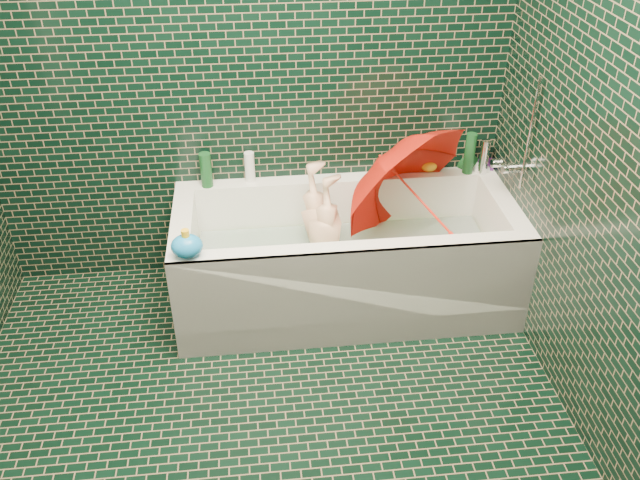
{
  "coord_description": "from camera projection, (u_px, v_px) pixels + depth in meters",
  "views": [
    {
      "loc": [
        0.01,
        -1.78,
        2.26
      ],
      "look_at": [
        0.3,
        0.82,
        0.51
      ],
      "focal_mm": 38.0,
      "sensor_mm": 36.0,
      "label": 1
    }
  ],
  "objects": [
    {
      "name": "floor",
      "position": [
        270.0,
        463.0,
        2.73
      ],
      "size": [
        2.8,
        2.8,
        0.0
      ],
      "primitive_type": "plane",
      "color": "black",
      "rests_on": "ground"
    },
    {
      "name": "wall_back",
      "position": [
        244.0,
        47.0,
        3.19
      ],
      "size": [
        2.8,
        0.0,
        2.8
      ],
      "primitive_type": "plane",
      "rotation": [
        1.57,
        0.0,
        0.0
      ],
      "color": "black",
      "rests_on": "floor"
    },
    {
      "name": "bathtub",
      "position": [
        346.0,
        267.0,
        3.48
      ],
      "size": [
        1.7,
        0.75,
        0.55
      ],
      "color": "white",
      "rests_on": "floor"
    },
    {
      "name": "bath_mat",
      "position": [
        345.0,
        274.0,
        3.53
      ],
      "size": [
        1.35,
        0.47,
        0.01
      ],
      "primitive_type": "cube",
      "color": "green",
      "rests_on": "bathtub"
    },
    {
      "name": "water",
      "position": [
        346.0,
        251.0,
        3.45
      ],
      "size": [
        1.48,
        0.53,
        0.0
      ],
      "primitive_type": "cube",
      "color": "silver",
      "rests_on": "bathtub"
    },
    {
      "name": "faucet",
      "position": [
        515.0,
        161.0,
        3.25
      ],
      "size": [
        0.18,
        0.19,
        0.55
      ],
      "color": "silver",
      "rests_on": "wall_right"
    },
    {
      "name": "child",
      "position": [
        326.0,
        246.0,
        3.47
      ],
      "size": [
        0.94,
        0.58,
        0.25
      ],
      "primitive_type": "imported",
      "rotation": [
        -1.53,
        0.0,
        -1.26
      ],
      "color": "#DCAC89",
      "rests_on": "bathtub"
    },
    {
      "name": "umbrella",
      "position": [
        420.0,
        200.0,
        3.33
      ],
      "size": [
        1.06,
        1.15,
        1.12
      ],
      "primitive_type": "imported",
      "rotation": [
        0.53,
        -0.43,
        0.42
      ],
      "color": "red",
      "rests_on": "bathtub"
    },
    {
      "name": "soap_bottle_a",
      "position": [
        484.0,
        173.0,
        3.62
      ],
      "size": [
        0.1,
        0.1,
        0.23
      ],
      "primitive_type": "imported",
      "rotation": [
        0.0,
        0.0,
        0.17
      ],
      "color": "white",
      "rests_on": "bathtub"
    },
    {
      "name": "soap_bottle_b",
      "position": [
        485.0,
        170.0,
        3.65
      ],
      "size": [
        0.11,
        0.12,
        0.19
      ],
      "primitive_type": "imported",
      "rotation": [
        0.0,
        0.0,
        -0.38
      ],
      "color": "#5C2078",
      "rests_on": "bathtub"
    },
    {
      "name": "soap_bottle_c",
      "position": [
        472.0,
        170.0,
        3.65
      ],
      "size": [
        0.15,
        0.15,
        0.18
      ],
      "primitive_type": "imported",
      "rotation": [
        0.0,
        0.0,
        0.13
      ],
      "color": "#14461F",
      "rests_on": "bathtub"
    },
    {
      "name": "bottle_right_tall",
      "position": [
        470.0,
        153.0,
        3.56
      ],
      "size": [
        0.07,
        0.07,
        0.22
      ],
      "primitive_type": "cylinder",
      "rotation": [
        0.0,
        0.0,
        -0.38
      ],
      "color": "#14461F",
      "rests_on": "bathtub"
    },
    {
      "name": "bottle_right_pump",
      "position": [
        484.0,
        157.0,
        3.57
      ],
      "size": [
        0.06,
        0.06,
        0.19
      ],
      "primitive_type": "cylinder",
      "rotation": [
        0.0,
        0.0,
        -0.37
      ],
      "color": "silver",
      "rests_on": "bathtub"
    },
    {
      "name": "bottle_left_tall",
      "position": [
        206.0,
        170.0,
        3.45
      ],
      "size": [
        0.07,
        0.07,
        0.18
      ],
      "primitive_type": "cylinder",
      "rotation": [
        0.0,
        0.0,
        0.23
      ],
      "color": "#14461F",
      "rests_on": "bathtub"
    },
    {
      "name": "bottle_left_short",
      "position": [
        250.0,
        167.0,
        3.5
      ],
      "size": [
        0.06,
        0.06,
        0.16
      ],
      "primitive_type": "cylinder",
      "rotation": [
        0.0,
        0.0,
        0.24
      ],
      "color": "white",
      "rests_on": "bathtub"
    },
    {
      "name": "rubber_duck",
      "position": [
        430.0,
        164.0,
        3.61
      ],
      "size": [
        0.12,
        0.09,
        0.09
      ],
      "rotation": [
        0.0,
        0.0,
        0.17
      ],
      "color": "yellow",
      "rests_on": "bathtub"
    },
    {
      "name": "bath_toy",
      "position": [
        187.0,
        246.0,
        2.94
      ],
      "size": [
        0.15,
        0.12,
        0.14
      ],
      "rotation": [
        0.0,
        0.0,
        0.07
      ],
      "color": "#1781D7",
      "rests_on": "bathtub"
    }
  ]
}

